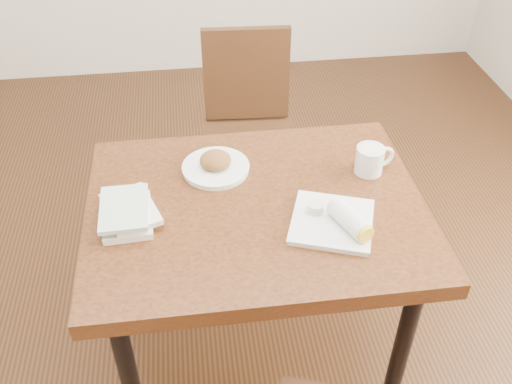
{
  "coord_description": "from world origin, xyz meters",
  "views": [
    {
      "loc": [
        -0.19,
        -1.43,
        1.97
      ],
      "look_at": [
        0.0,
        0.0,
        0.8
      ],
      "focal_mm": 40.0,
      "sensor_mm": 36.0,
      "label": 1
    }
  ],
  "objects": [
    {
      "name": "book_stack",
      "position": [
        -0.42,
        -0.02,
        0.78
      ],
      "size": [
        0.21,
        0.25,
        0.06
      ],
      "color": "white",
      "rests_on": "table"
    },
    {
      "name": "coffee_mug",
      "position": [
        0.42,
        0.13,
        0.8
      ],
      "size": [
        0.15,
        0.1,
        0.1
      ],
      "color": "white",
      "rests_on": "table"
    },
    {
      "name": "ground",
      "position": [
        0.0,
        0.0,
        -0.01
      ],
      "size": [
        4.0,
        5.0,
        0.01
      ],
      "primitive_type": "cube",
      "color": "#472814",
      "rests_on": "ground"
    },
    {
      "name": "plate_burrito",
      "position": [
        0.24,
        -0.15,
        0.78
      ],
      "size": [
        0.32,
        0.32,
        0.08
      ],
      "color": "white",
      "rests_on": "table"
    },
    {
      "name": "plate_scone",
      "position": [
        -0.12,
        0.2,
        0.77
      ],
      "size": [
        0.24,
        0.24,
        0.08
      ],
      "color": "white",
      "rests_on": "table"
    },
    {
      "name": "chair_far",
      "position": [
        0.07,
        0.84,
        0.55
      ],
      "size": [
        0.44,
        0.44,
        0.95
      ],
      "color": "#3F2412",
      "rests_on": "ground"
    },
    {
      "name": "table",
      "position": [
        0.0,
        0.0,
        0.67
      ],
      "size": [
        1.12,
        0.87,
        0.75
      ],
      "color": "brown",
      "rests_on": "ground"
    }
  ]
}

